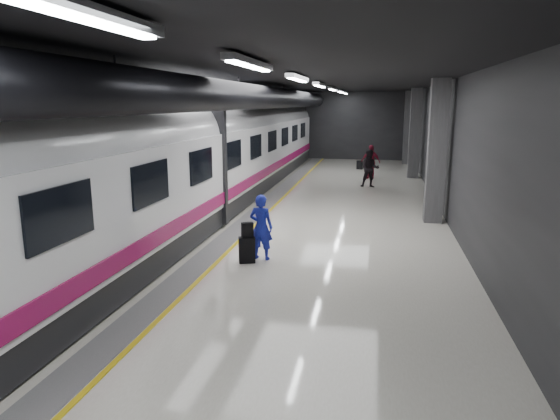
{
  "coord_description": "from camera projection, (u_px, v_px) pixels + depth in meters",
  "views": [
    {
      "loc": [
        2.73,
        -14.35,
        3.75
      ],
      "look_at": [
        0.41,
        -2.5,
        1.15
      ],
      "focal_mm": 32.0,
      "sensor_mm": 36.0,
      "label": 1
    }
  ],
  "objects": [
    {
      "name": "ground",
      "position": [
        282.0,
        230.0,
        15.07
      ],
      "size": [
        40.0,
        40.0,
        0.0
      ],
      "primitive_type": "plane",
      "color": "silver",
      "rests_on": "ground"
    },
    {
      "name": "platform_hall",
      "position": [
        279.0,
        110.0,
        15.3
      ],
      "size": [
        10.02,
        40.02,
        4.51
      ],
      "color": "black",
      "rests_on": "ground"
    },
    {
      "name": "shoulder_bag",
      "position": [
        247.0,
        230.0,
        11.84
      ],
      "size": [
        0.31,
        0.26,
        0.36
      ],
      "primitive_type": "cube",
      "rotation": [
        0.0,
        0.0,
        0.52
      ],
      "color": "black",
      "rests_on": "suitcase_main"
    },
    {
      "name": "traveler_main",
      "position": [
        261.0,
        227.0,
        12.09
      ],
      "size": [
        0.63,
        0.46,
        1.61
      ],
      "primitive_type": "imported",
      "rotation": [
        0.0,
        0.0,
        3.0
      ],
      "color": "#1A34C9",
      "rests_on": "ground"
    },
    {
      "name": "traveler_far_b",
      "position": [
        371.0,
        162.0,
        25.19
      ],
      "size": [
        1.08,
        0.73,
        1.7
      ],
      "primitive_type": "imported",
      "rotation": [
        0.0,
        0.0,
        -0.35
      ],
      "color": "maroon",
      "rests_on": "ground"
    },
    {
      "name": "suitcase_far",
      "position": [
        360.0,
        165.0,
        28.87
      ],
      "size": [
        0.37,
        0.28,
        0.49
      ],
      "primitive_type": "cube",
      "rotation": [
        0.0,
        0.0,
        -0.21
      ],
      "color": "black",
      "rests_on": "ground"
    },
    {
      "name": "traveler_far_a",
      "position": [
        370.0,
        169.0,
        22.51
      ],
      "size": [
        0.86,
        0.69,
        1.71
      ],
      "primitive_type": "imported",
      "rotation": [
        0.0,
        0.0,
        0.05
      ],
      "color": "black",
      "rests_on": "ground"
    },
    {
      "name": "train",
      "position": [
        178.0,
        159.0,
        15.25
      ],
      "size": [
        3.05,
        38.0,
        4.05
      ],
      "color": "black",
      "rests_on": "ground"
    },
    {
      "name": "suitcase_main",
      "position": [
        247.0,
        250.0,
        11.93
      ],
      "size": [
        0.44,
        0.35,
        0.62
      ],
      "primitive_type": "cube",
      "rotation": [
        0.0,
        0.0,
        0.34
      ],
      "color": "black",
      "rests_on": "ground"
    }
  ]
}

